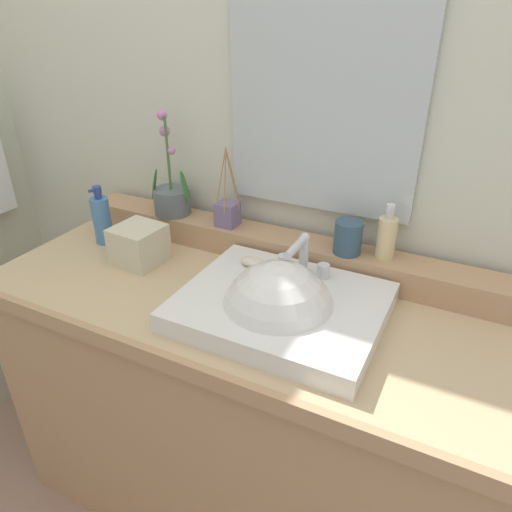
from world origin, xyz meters
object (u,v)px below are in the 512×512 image
at_px(reed_diffuser, 228,213).
at_px(tissue_box, 139,244).
at_px(soap_bar, 253,262).
at_px(potted_plant, 171,195).
at_px(tumbler_cup, 348,237).
at_px(lotion_bottle, 102,219).
at_px(soap_dispenser, 387,236).
at_px(sink_basin, 279,313).

distance_m(reed_diffuser, tissue_box, 0.28).
distance_m(soap_bar, reed_diffuser, 0.22).
relative_size(soap_bar, potted_plant, 0.22).
xyz_separation_m(tumbler_cup, tissue_box, (-0.56, -0.18, -0.07)).
bearing_deg(tumbler_cup, reed_diffuser, 178.47).
bearing_deg(soap_bar, lotion_bottle, 179.05).
distance_m(tumbler_cup, reed_diffuser, 0.37).
bearing_deg(lotion_bottle, soap_dispenser, 10.00).
distance_m(sink_basin, tumbler_cup, 0.29).
distance_m(reed_diffuser, lotion_bottle, 0.40).
height_order(sink_basin, soap_dispenser, soap_dispenser).
xyz_separation_m(potted_plant, tissue_box, (0.01, -0.19, -0.08)).
distance_m(potted_plant, lotion_bottle, 0.23).
relative_size(tumbler_cup, lotion_bottle, 0.48).
distance_m(soap_bar, tumbler_cup, 0.26).
height_order(sink_basin, tumbler_cup, tumbler_cup).
relative_size(potted_plant, reed_diffuser, 1.34).
bearing_deg(soap_bar, potted_plant, 157.69).
distance_m(soap_dispenser, lotion_bottle, 0.86).
height_order(sink_basin, soap_bar, sink_basin).
xyz_separation_m(soap_bar, tissue_box, (-0.35, -0.04, -0.01)).
distance_m(soap_dispenser, tissue_box, 0.69).
relative_size(potted_plant, tissue_box, 2.45).
height_order(potted_plant, tissue_box, potted_plant).
xyz_separation_m(sink_basin, potted_plant, (-0.50, 0.27, 0.12)).
distance_m(lotion_bottle, tissue_box, 0.19).
bearing_deg(tumbler_cup, lotion_bottle, -170.20).
relative_size(sink_basin, soap_bar, 6.84).
xyz_separation_m(soap_dispenser, reed_diffuser, (-0.47, -0.01, -0.02)).
height_order(soap_bar, lotion_bottle, lotion_bottle).
xyz_separation_m(sink_basin, reed_diffuser, (-0.29, 0.27, 0.10)).
bearing_deg(reed_diffuser, soap_dispenser, 1.16).
bearing_deg(soap_dispenser, soap_bar, -153.03).
bearing_deg(tissue_box, soap_dispenser, 16.79).
relative_size(potted_plant, tumbler_cup, 3.55).
bearing_deg(soap_bar, soap_dispenser, 26.97).
distance_m(tumbler_cup, lotion_bottle, 0.76).
distance_m(sink_basin, reed_diffuser, 0.41).
bearing_deg(tumbler_cup, tissue_box, -162.34).
xyz_separation_m(tumbler_cup, reed_diffuser, (-0.37, 0.01, -0.01)).
xyz_separation_m(reed_diffuser, lotion_bottle, (-0.37, -0.14, -0.04)).
bearing_deg(sink_basin, tumbler_cup, 72.45).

